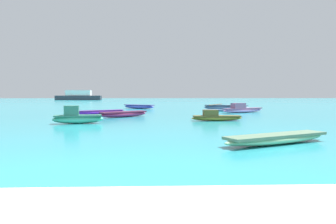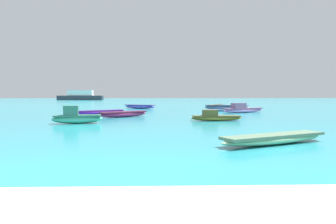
% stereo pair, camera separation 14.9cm
% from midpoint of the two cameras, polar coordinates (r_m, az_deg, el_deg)
% --- Properties ---
extents(moored_boat_0, '(2.51, 1.12, 0.89)m').
position_cam_midpoint_polar(moored_boat_0, '(15.30, -16.79, -0.96)').
color(moored_boat_0, '#49B995').
rests_on(moored_boat_0, ground_plane).
extents(moored_boat_1, '(3.44, 2.48, 0.41)m').
position_cam_midpoint_polar(moored_boat_1, '(30.50, -5.24, 1.07)').
color(moored_boat_1, '#625CDE').
rests_on(moored_boat_1, ground_plane).
extents(moored_boat_2, '(3.86, 2.72, 0.29)m').
position_cam_midpoint_polar(moored_boat_2, '(22.33, -13.03, 0.02)').
color(moored_boat_2, purple).
rests_on(moored_boat_2, ground_plane).
extents(moored_boat_3, '(2.78, 0.71, 0.60)m').
position_cam_midpoint_polar(moored_boat_3, '(16.39, 9.23, -0.94)').
color(moored_boat_3, olive).
rests_on(moored_boat_3, ground_plane).
extents(moored_boat_4, '(3.09, 2.64, 0.36)m').
position_cam_midpoint_polar(moored_boat_4, '(19.16, -8.23, -0.35)').
color(moored_boat_4, '#98295C').
rests_on(moored_boat_4, ground_plane).
extents(moored_boat_5, '(4.73, 5.27, 0.54)m').
position_cam_midpoint_polar(moored_boat_5, '(27.80, 11.24, 0.85)').
color(moored_boat_5, '#58729E').
rests_on(moored_boat_5, ground_plane).
extents(moored_boat_6, '(3.69, 2.21, 0.28)m').
position_cam_midpoint_polar(moored_boat_6, '(9.16, 20.05, -4.75)').
color(moored_boat_6, '#8CC492').
rests_on(moored_boat_6, ground_plane).
extents(moored_boat_7, '(3.90, 2.58, 0.77)m').
position_cam_midpoint_polar(moored_boat_7, '(24.25, 14.20, 0.51)').
color(moored_boat_7, '#D686CA').
rests_on(moored_boat_7, ground_plane).
extents(distant_ferry, '(11.88, 2.61, 2.61)m').
position_cam_midpoint_polar(distant_ferry, '(83.60, -16.28, 2.94)').
color(distant_ferry, '#2D333D').
rests_on(distant_ferry, ground_plane).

